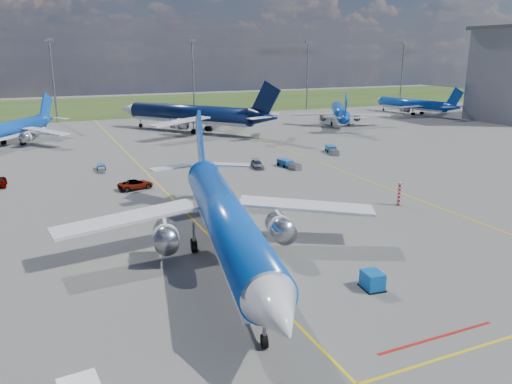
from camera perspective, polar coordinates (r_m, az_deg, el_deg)
name	(u,v)px	position (r m, az deg, el deg)	size (l,w,h in m)	color
ground	(234,261)	(47.68, -2.55, -7.86)	(400.00, 400.00, 0.00)	#565653
grass_strip	(81,107)	(192.36, -19.33, 9.16)	(400.00, 80.00, 0.01)	#2D4719
taxiway_lines	(165,189)	(72.83, -10.41, 0.29)	(60.25, 160.00, 0.02)	gold
floodlight_masts	(127,75)	(153.09, -14.55, 12.79)	(202.20, 0.50, 22.70)	slate
warning_post	(399,194)	(66.56, 16.08, -0.21)	(0.50, 0.50, 3.00)	red
bg_jet_nnw	(6,147)	(116.38, -26.66, 4.62)	(28.25, 37.07, 9.71)	blue
bg_jet_n	(191,132)	(125.55, -7.43, 6.85)	(36.54, 47.96, 12.56)	#07143B
bg_jet_ne	(339,124)	(139.42, 9.50, 7.64)	(27.66, 36.30, 9.51)	blue
bg_jet_ene	(411,114)	(167.85, 17.33, 8.49)	(26.21, 34.40, 9.01)	blue
main_airliner	(227,260)	(47.85, -3.38, -7.78)	(34.09, 44.74, 11.72)	blue
uld_container	(372,280)	(43.21, 13.16, -9.80)	(1.48, 1.86, 1.48)	#0B56A7
service_car_a	(0,182)	(82.24, -27.20, 1.04)	(1.62, 4.02, 1.37)	#999999
service_car_b	(136,184)	(73.79, -13.57, 0.86)	(2.31, 5.01, 1.39)	#999999
service_car_c	(257,164)	(85.07, 0.14, 3.21)	(1.80, 4.43, 1.28)	#999999
baggage_tug_w	(288,164)	(85.43, 3.72, 3.18)	(2.18, 5.50, 1.20)	#195399
baggage_tug_c	(101,168)	(86.96, -17.26, 2.64)	(1.57, 4.37, 0.96)	#194196
baggage_tug_e	(332,150)	(98.87, 8.68, 4.77)	(3.28, 5.77, 1.26)	#185891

